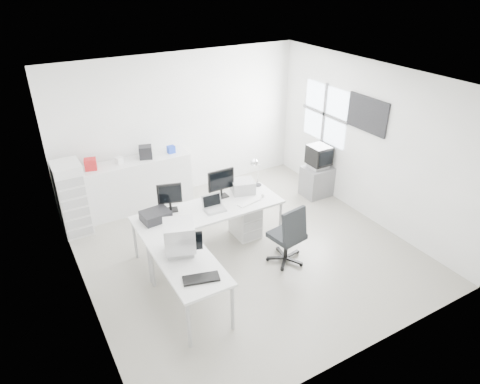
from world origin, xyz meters
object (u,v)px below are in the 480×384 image
sideboard (139,184)px  crt_tv (319,157)px  side_desk (190,284)px  lcd_monitor_small (170,197)px  main_desk (210,228)px  lcd_monitor_large (221,184)px  filing_cabinet (72,199)px  inkjet_printer (156,216)px  office_chair (287,233)px  laser_printer (243,186)px  drawer_pedestal (245,220)px  laptop (215,205)px  crt_monitor (179,237)px  tv_cabinet (317,181)px

sideboard → crt_tv: bearing=-21.6°
side_desk → lcd_monitor_small: (0.30, 1.35, 0.61)m
side_desk → lcd_monitor_small: size_ratio=2.92×
main_desk → lcd_monitor_small: (-0.55, 0.25, 0.61)m
lcd_monitor_large → filing_cabinet: size_ratio=0.37×
side_desk → inkjet_printer: size_ratio=3.37×
office_chair → sideboard: office_chair is taller
laser_printer → sideboard: size_ratio=0.19×
main_desk → drawer_pedestal: 0.71m
main_desk → sideboard: (-0.57, 1.88, 0.12)m
lcd_monitor_small → crt_tv: bearing=22.2°
lcd_monitor_small → laptop: size_ratio=1.51×
crt_monitor → sideboard: size_ratio=0.24×
main_desk → tv_cabinet: size_ratio=3.93×
side_desk → office_chair: office_chair is taller
side_desk → sideboard: sideboard is taller
side_desk → crt_monitor: bearing=90.0°
crt_tv → crt_monitor: bearing=-157.9°
sideboard → drawer_pedestal: bearing=-55.2°
crt_monitor → side_desk: bearing=-71.1°
side_desk → lcd_monitor_large: 1.91m
lcd_monitor_large → filing_cabinet: bearing=147.0°
laptop → crt_tv: bearing=16.5°
tv_cabinet → filing_cabinet: filing_cabinet is taller
main_desk → drawer_pedestal: (0.70, 0.05, -0.08)m
laser_printer → crt_monitor: bearing=-130.3°
laser_printer → crt_tv: crt_tv is taller
side_desk → sideboard: 2.99m
lcd_monitor_large → filing_cabinet: 2.58m
side_desk → inkjet_printer: 1.28m
lcd_monitor_large → laptop: 0.48m
side_desk → drawer_pedestal: size_ratio=2.33×
office_chair → tv_cabinet: size_ratio=1.72×
crt_tv → side_desk: bearing=-154.5°
lcd_monitor_small → sideboard: (-0.02, 1.63, -0.49)m
main_desk → laptop: bearing=-63.4°
inkjet_printer → crt_monitor: 0.96m
lcd_monitor_small → filing_cabinet: filing_cabinet is taller
crt_monitor → sideboard: crt_monitor is taller
inkjet_printer → office_chair: (1.73, -1.01, -0.30)m
drawer_pedestal → tv_cabinet: bearing=15.1°
drawer_pedestal → crt_tv: (1.99, 0.54, 0.54)m
inkjet_printer → tv_cabinet: bearing=2.5°
drawer_pedestal → crt_monitor: (-1.55, -0.90, 0.69)m
laptop → crt_tv: crt_tv is taller
crt_tv → lcd_monitor_large: bearing=-171.8°
office_chair → sideboard: size_ratio=0.53×
side_desk → filing_cabinet: size_ratio=1.07×
laser_printer → filing_cabinet: bearing=167.2°
lcd_monitor_large → lcd_monitor_small: bearing=179.4°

